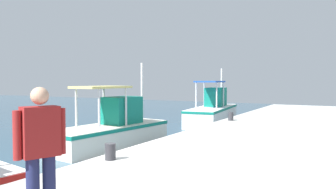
{
  "coord_description": "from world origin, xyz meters",
  "views": [
    {
      "loc": [
        -7.15,
        -5.1,
        2.55
      ],
      "look_at": [
        4.96,
        1.63,
        1.96
      ],
      "focal_mm": 35.71,
      "sensor_mm": 36.0,
      "label": 1
    }
  ],
  "objects_px": {
    "fishing_boat_third": "(112,130)",
    "fisherman_standing": "(41,147)",
    "fishing_boat_fourth": "(213,111)",
    "mooring_bollard_second": "(110,152)",
    "mooring_bollard_third": "(231,116)"
  },
  "relations": [
    {
      "from": "mooring_bollard_third",
      "to": "mooring_bollard_second",
      "type": "bearing_deg",
      "value": 180.0
    },
    {
      "from": "fishing_boat_fourth",
      "to": "mooring_bollard_third",
      "type": "relative_size",
      "value": 17.21
    },
    {
      "from": "fishing_boat_third",
      "to": "fishing_boat_fourth",
      "type": "relative_size",
      "value": 0.83
    },
    {
      "from": "fishing_boat_third",
      "to": "mooring_bollard_third",
      "type": "relative_size",
      "value": 14.36
    },
    {
      "from": "fishing_boat_fourth",
      "to": "fishing_boat_third",
      "type": "bearing_deg",
      "value": 174.61
    },
    {
      "from": "fishing_boat_fourth",
      "to": "mooring_bollard_second",
      "type": "distance_m",
      "value": 13.13
    },
    {
      "from": "fishing_boat_fourth",
      "to": "mooring_bollard_third",
      "type": "xyz_separation_m",
      "value": [
        -4.61,
        -2.64,
        0.26
      ]
    },
    {
      "from": "fishing_boat_third",
      "to": "fisherman_standing",
      "type": "distance_m",
      "value": 8.76
    },
    {
      "from": "mooring_bollard_second",
      "to": "fishing_boat_fourth",
      "type": "bearing_deg",
      "value": 11.59
    },
    {
      "from": "fishing_boat_third",
      "to": "fisherman_standing",
      "type": "relative_size",
      "value": 3.16
    },
    {
      "from": "mooring_bollard_second",
      "to": "fisherman_standing",
      "type": "bearing_deg",
      "value": -156.48
    },
    {
      "from": "fishing_boat_fourth",
      "to": "fisherman_standing",
      "type": "height_order",
      "value": "fishing_boat_fourth"
    },
    {
      "from": "fishing_boat_fourth",
      "to": "fisherman_standing",
      "type": "bearing_deg",
      "value": -166.08
    },
    {
      "from": "fishing_boat_third",
      "to": "fishing_boat_fourth",
      "type": "bearing_deg",
      "value": -5.39
    },
    {
      "from": "mooring_bollard_second",
      "to": "mooring_bollard_third",
      "type": "distance_m",
      "value": 8.25
    }
  ]
}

